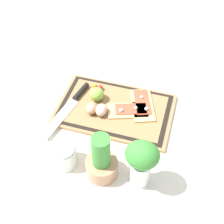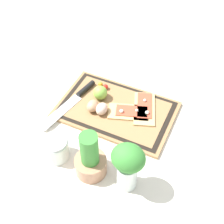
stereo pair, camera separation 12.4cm
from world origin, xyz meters
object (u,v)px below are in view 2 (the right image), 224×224
pizza_slice_near (145,108)px  sauce_jar (56,149)px  knife (77,96)px  egg_pink (102,109)px  pizza_slice_far (129,112)px  cherry_tomato_yellow (100,84)px  egg_brown (93,106)px  herb_pot (90,160)px  herb_glass (128,164)px  lime (100,93)px  cherry_tomato_red (106,87)px

pizza_slice_near → sauce_jar: (0.21, 0.34, 0.02)m
knife → egg_pink: (-0.13, 0.03, 0.01)m
pizza_slice_far → egg_pink: egg_pink is taller
pizza_slice_near → cherry_tomato_yellow: (0.22, -0.04, 0.01)m
egg_brown → herb_pot: 0.28m
egg_brown → herb_pot: bearing=116.1°
pizza_slice_far → herb_pot: size_ratio=0.93×
pizza_slice_far → sauce_jar: size_ratio=1.96×
sauce_jar → herb_glass: herb_glass is taller
pizza_slice_far → herb_pot: herb_pot is taller
knife → herb_glass: size_ratio=1.58×
knife → lime: 0.10m
herb_pot → egg_pink: bearing=-72.0°
cherry_tomato_red → herb_pot: size_ratio=0.12×
pizza_slice_near → egg_pink: 0.18m
pizza_slice_far → sauce_jar: 0.33m
pizza_slice_near → egg_pink: egg_pink is taller
knife → cherry_tomato_yellow: bearing=-118.6°
pizza_slice_near → lime: size_ratio=3.35×
pizza_slice_far → egg_brown: size_ratio=3.11×
egg_brown → herb_glass: herb_glass is taller
pizza_slice_far → sauce_jar: (0.16, 0.29, 0.02)m
lime → herb_pot: (-0.12, 0.32, 0.02)m
egg_pink → herb_glass: herb_glass is taller
pizza_slice_near → sauce_jar: 0.40m
pizza_slice_near → herb_pot: herb_pot is taller
egg_brown → egg_pink: bearing=-178.3°
egg_brown → lime: bearing=-87.7°
cherry_tomato_yellow → herb_glass: (-0.29, 0.38, 0.09)m
pizza_slice_far → lime: lime is taller
egg_brown → egg_pink: (-0.04, -0.00, 0.00)m
egg_pink → cherry_tomato_yellow: egg_pink is taller
pizza_slice_near → cherry_tomato_red: (0.19, -0.04, 0.01)m
pizza_slice_near → sauce_jar: sauce_jar is taller
sauce_jar → egg_pink: bearing=-103.9°
pizza_slice_near → cherry_tomato_yellow: size_ratio=9.57×
sauce_jar → lime: bearing=-93.1°
herb_pot → herb_glass: bearing=-177.2°
herb_pot → knife: bearing=-52.8°
herb_glass → cherry_tomato_yellow: bearing=-52.7°
lime → cherry_tomato_red: (0.00, -0.06, -0.02)m
sauce_jar → pizza_slice_far: bearing=-118.8°
lime → cherry_tomato_yellow: bearing=-63.9°
knife → lime: (-0.09, -0.04, 0.02)m
egg_pink → pizza_slice_far: bearing=-154.7°
knife → sauce_jar: (-0.07, 0.27, 0.01)m
pizza_slice_near → cherry_tomato_yellow: 0.23m
egg_pink → cherry_tomato_red: bearing=-70.4°
knife → herb_pot: (-0.21, 0.28, 0.04)m
herb_glass → cherry_tomato_red: bearing=-55.0°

